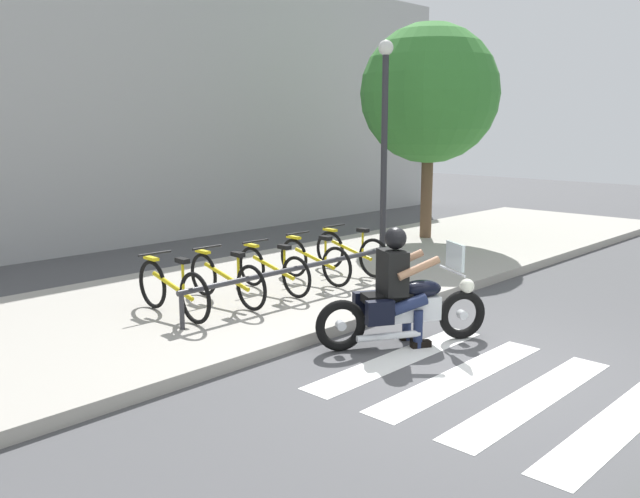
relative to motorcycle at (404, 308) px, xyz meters
The scene contains 17 objects.
ground_plane 1.16m from the motorcycle, 94.40° to the right, with size 48.00×48.00×0.00m, color #4C4C4F.
sidewalk 3.00m from the motorcycle, 91.58° to the left, with size 24.00×4.40×0.15m, color #A8A399.
crosswalk_stripe_0 2.74m from the motorcycle, 99.25° to the right, with size 2.80×0.40×0.01m, color white.
crosswalk_stripe_1 1.97m from the motorcycle, 103.10° to the right, with size 2.80×0.40×0.01m, color white.
crosswalk_stripe_2 1.23m from the motorcycle, 112.16° to the right, with size 2.80×0.40×0.01m, color white.
crosswalk_stripe_3 0.68m from the motorcycle, 148.54° to the right, with size 2.80×0.40×0.01m, color white.
motorcycle is the anchor object (origin of this frame).
rider 0.37m from the motorcycle, 147.66° to the left, with size 0.77×0.72×1.42m.
bicycle_0 2.97m from the motorcycle, 120.18° to the left, with size 0.48×1.66×0.79m.
bicycle_1 2.64m from the motorcycle, 103.63° to the left, with size 0.48×1.72×0.75m.
bicycle_2 2.58m from the motorcycle, 84.49° to the left, with size 0.48×1.61×0.73m.
bicycle_3 2.80m from the motorcycle, 66.46° to the left, with size 0.48×1.59×0.75m.
bicycle_4 3.25m from the motorcycle, 52.24° to the left, with size 0.48×1.64×0.78m.
bike_rack 2.03m from the motorcycle, 82.99° to the left, with size 4.08×0.07×0.49m.
street_lamp 5.50m from the motorcycle, 41.33° to the left, with size 0.28×0.28×4.10m.
tree_near_rack 7.48m from the motorcycle, 32.86° to the left, with size 2.92×2.92×4.68m.
building_backdrop 9.06m from the motorcycle, 90.54° to the left, with size 24.00×1.20×6.14m, color #ABABAB.
Camera 1 is at (-6.18, -3.53, 2.60)m, focal length 37.88 mm.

